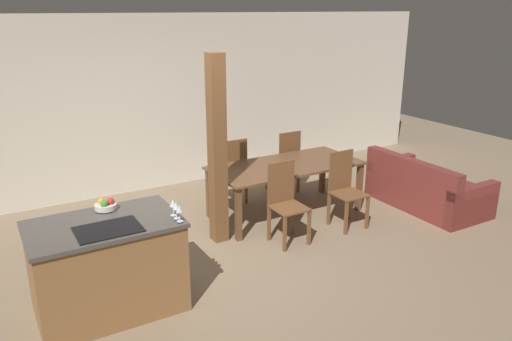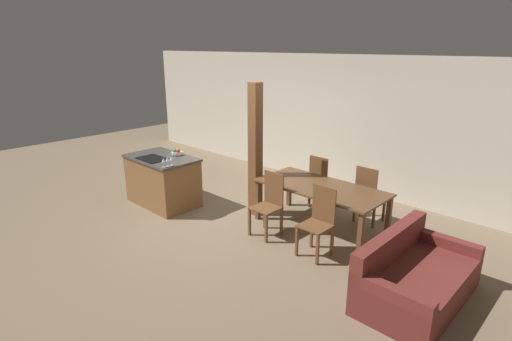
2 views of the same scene
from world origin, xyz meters
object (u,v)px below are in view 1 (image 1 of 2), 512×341
timber_post (217,151)px  wine_glass_far (173,204)px  dining_chair_far_right (286,161)px  dining_chair_far_left (232,170)px  wine_glass_near (179,209)px  dining_table (286,170)px  dining_chair_near_left (286,201)px  couch (425,190)px  wine_glass_middle (176,206)px  kitchen_island (108,267)px  fruit_bowl (106,205)px  dining_chair_near_right (345,188)px

timber_post → wine_glass_far: bearing=-132.9°
dining_chair_far_right → timber_post: size_ratio=0.43×
dining_chair_far_left → timber_post: bearing=54.6°
wine_glass_near → dining_table: bearing=34.7°
wine_glass_near → dining_chair_far_left: bearing=52.7°
dining_chair_near_left → wine_glass_near: bearing=-155.3°
dining_chair_near_left → couch: (2.38, -0.09, -0.26)m
wine_glass_middle → dining_chair_far_left: bearing=51.6°
wine_glass_near → dining_chair_far_right: (2.61, 2.19, -0.52)m
wine_glass_near → kitchen_island: bearing=150.0°
dining_chair_near_left → wine_glass_middle: bearing=-157.5°
dining_chair_near_left → dining_table: bearing=56.6°
fruit_bowl → dining_chair_far_left: fruit_bowl is taller
fruit_bowl → wine_glass_far: (0.51, -0.48, 0.08)m
wine_glass_near → dining_chair_far_left: (1.67, 2.19, -0.52)m
wine_glass_middle → wine_glass_far: same height
couch → dining_chair_near_left: bearing=88.0°
couch → timber_post: 3.25m
kitchen_island → couch: kitchen_island is taller
dining_chair_far_left → timber_post: size_ratio=0.43×
kitchen_island → couch: bearing=4.0°
timber_post → dining_chair_near_left: bearing=-31.4°
kitchen_island → wine_glass_far: (0.61, -0.19, 0.58)m
couch → dining_table: bearing=67.4°
wine_glass_far → kitchen_island: bearing=162.3°
kitchen_island → wine_glass_near: size_ratio=8.48×
wine_glass_far → dining_chair_far_left: bearing=50.6°
fruit_bowl → dining_chair_far_left: bearing=35.5°
fruit_bowl → dining_chair_far_right: bearing=26.5°
dining_table → fruit_bowl: bearing=-162.3°
fruit_bowl → dining_chair_near_left: 2.23m
dining_chair_near_right → dining_chair_far_left: size_ratio=1.00×
wine_glass_far → dining_table: wine_glass_far is taller
fruit_bowl → wine_glass_middle: (0.51, -0.56, 0.08)m
kitchen_island → wine_glass_middle: wine_glass_middle is taller
dining_chair_near_right → couch: (1.44, -0.09, -0.26)m
wine_glass_far → timber_post: size_ratio=0.07×
wine_glass_middle → timber_post: bearing=49.2°
dining_chair_near_left → dining_chair_far_left: 1.42m
fruit_bowl → wine_glass_near: (0.51, -0.64, 0.08)m
wine_glass_near → dining_chair_far_left: 2.80m
wine_glass_middle → fruit_bowl: bearing=132.3°
wine_glass_far → dining_chair_near_right: (2.61, 0.61, -0.52)m
wine_glass_near → wine_glass_middle: (0.00, 0.08, 0.00)m
dining_chair_far_left → dining_chair_near_left: bearing=90.0°
dining_table → couch: size_ratio=1.26×
kitchen_island → wine_glass_middle: (0.61, -0.27, 0.58)m
wine_glass_middle → dining_chair_near_left: 1.88m
wine_glass_near → dining_chair_near_left: bearing=24.7°
couch → kitchen_island: bearing=94.2°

